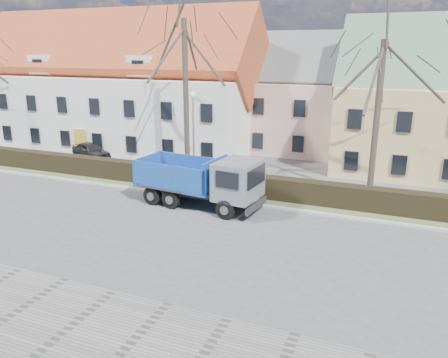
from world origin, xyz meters
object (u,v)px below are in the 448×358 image
at_px(streetlight, 194,139).
at_px(parked_car_a, 91,151).
at_px(dump_truck, 195,179).
at_px(cart_frame, 156,189).

relative_size(streetlight, parked_car_a, 1.55).
height_order(dump_truck, streetlight, streetlight).
distance_m(dump_truck, streetlight, 4.17).
distance_m(dump_truck, cart_frame, 3.37).
relative_size(cart_frame, parked_car_a, 0.18).
bearing_deg(cart_frame, streetlight, 63.00).
height_order(dump_truck, parked_car_a, dump_truck).
distance_m(dump_truck, parked_car_a, 14.10).
bearing_deg(dump_truck, cart_frame, 170.63).
relative_size(streetlight, cart_frame, 8.54).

